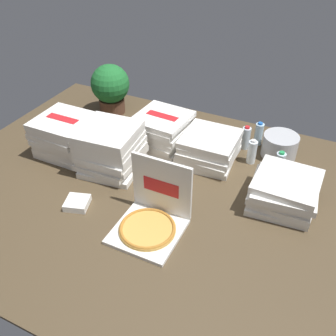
# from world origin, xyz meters

# --- Properties ---
(ground_plane) EXTENTS (3.20, 2.40, 0.02)m
(ground_plane) POSITION_xyz_m (0.00, 0.00, -0.01)
(ground_plane) COLOR #4C3D28
(open_pizza_box) EXTENTS (0.40, 0.41, 0.43)m
(open_pizza_box) POSITION_xyz_m (0.14, -0.33, 0.08)
(open_pizza_box) COLOR white
(open_pizza_box) RESTS_ON ground_plane
(pizza_stack_right_near) EXTENTS (0.44, 0.44, 0.22)m
(pizza_stack_right_near) POSITION_xyz_m (0.20, 0.49, 0.11)
(pizza_stack_right_near) COLOR white
(pizza_stack_right_near) RESTS_ON ground_plane
(pizza_stack_center_near) EXTENTS (0.42, 0.43, 0.31)m
(pizza_stack_center_near) POSITION_xyz_m (-0.85, 0.12, 0.15)
(pizza_stack_center_near) COLOR white
(pizza_stack_center_near) RESTS_ON ground_plane
(pizza_stack_left_near) EXTENTS (0.45, 0.45, 0.22)m
(pizza_stack_left_near) POSITION_xyz_m (0.82, 0.24, 0.11)
(pizza_stack_left_near) COLOR white
(pizza_stack_left_near) RESTS_ON ground_plane
(pizza_stack_center_far) EXTENTS (0.45, 0.45, 0.35)m
(pizza_stack_center_far) POSITION_xyz_m (-0.42, 0.08, 0.18)
(pizza_stack_center_far) COLOR white
(pizza_stack_center_far) RESTS_ON ground_plane
(pizza_stack_right_far) EXTENTS (0.45, 0.45, 0.27)m
(pizza_stack_right_far) POSITION_xyz_m (-0.23, 0.55, 0.13)
(pizza_stack_right_far) COLOR white
(pizza_stack_right_far) RESTS_ON ground_plane
(ice_bucket) EXTENTS (0.27, 0.27, 0.18)m
(ice_bucket) POSITION_xyz_m (0.67, 0.80, 0.09)
(ice_bucket) COLOR #B7BABF
(ice_bucket) RESTS_ON ground_plane
(water_bottle_0) EXTENTS (0.07, 0.07, 0.20)m
(water_bottle_0) POSITION_xyz_m (0.72, 0.55, 0.09)
(water_bottle_0) COLOR silver
(water_bottle_0) RESTS_ON ground_plane
(water_bottle_1) EXTENTS (0.07, 0.07, 0.20)m
(water_bottle_1) POSITION_xyz_m (0.40, 0.79, 0.09)
(water_bottle_1) COLOR silver
(water_bottle_1) RESTS_ON ground_plane
(water_bottle_2) EXTENTS (0.07, 0.07, 0.20)m
(water_bottle_2) POSITION_xyz_m (0.50, 0.62, 0.09)
(water_bottle_2) COLOR white
(water_bottle_2) RESTS_ON ground_plane
(water_bottle_3) EXTENTS (0.07, 0.07, 0.20)m
(water_bottle_3) POSITION_xyz_m (0.48, 0.89, 0.09)
(water_bottle_3) COLOR silver
(water_bottle_3) RESTS_ON ground_plane
(potted_plant) EXTENTS (0.35, 0.35, 0.46)m
(potted_plant) POSITION_xyz_m (-0.90, 0.84, 0.25)
(potted_plant) COLOR #513323
(potted_plant) RESTS_ON ground_plane
(napkin_pile) EXTENTS (0.19, 0.19, 0.05)m
(napkin_pile) POSITION_xyz_m (-0.40, -0.37, 0.02)
(napkin_pile) COLOR white
(napkin_pile) RESTS_ON ground_plane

